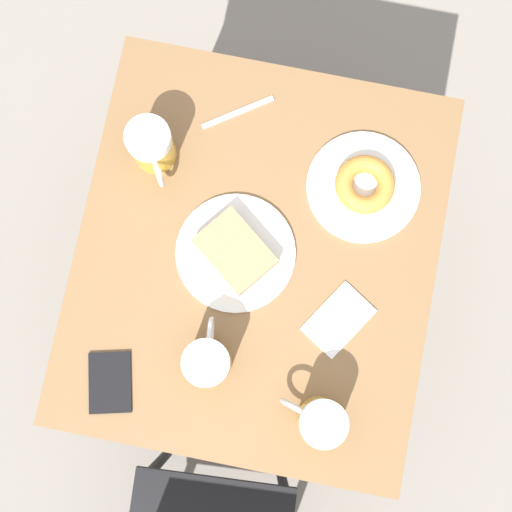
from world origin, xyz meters
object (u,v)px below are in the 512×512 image
passport_near_edge (110,383)px  beer_mug_center (208,361)px  beer_mug_right (320,421)px  napkin_folded (338,320)px  plate_with_cake (235,254)px  plate_with_donut (364,186)px  beer_mug_left (152,146)px  fork (238,112)px

passport_near_edge → beer_mug_center: bearing=-156.6°
beer_mug_right → napkin_folded: bearing=-91.8°
plate_with_cake → passport_near_edge: (0.20, 0.31, -0.01)m
passport_near_edge → plate_with_cake: bearing=-122.9°
beer_mug_center → plate_with_donut: bearing=-120.2°
beer_mug_left → beer_mug_right: bearing=132.8°
fork → beer_mug_right: bearing=115.5°
plate_with_cake → beer_mug_left: size_ratio=1.94×
beer_mug_center → fork: bearing=-84.7°
plate_with_cake → passport_near_edge: 0.37m
beer_mug_right → fork: size_ratio=0.94×
napkin_folded → passport_near_edge: size_ratio=1.18×
napkin_folded → passport_near_edge: 0.50m
beer_mug_right → passport_near_edge: size_ratio=0.96×
plate_with_cake → napkin_folded: (-0.24, 0.09, -0.02)m
plate_with_cake → passport_near_edge: plate_with_cake is taller
passport_near_edge → plate_with_donut: bearing=-130.9°
beer_mug_center → beer_mug_right: same height
fork → beer_mug_left: bearing=39.6°
beer_mug_left → passport_near_edge: size_ratio=0.92×
fork → passport_near_edge: bearing=77.0°
beer_mug_center → fork: beer_mug_center is taller
plate_with_cake → passport_near_edge: size_ratio=1.79×
napkin_folded → beer_mug_right: bearing=88.2°
plate_with_donut → beer_mug_center: beer_mug_center is taller
beer_mug_left → passport_near_edge: (-0.01, 0.50, -0.06)m
plate_with_donut → fork: 0.32m
plate_with_donut → beer_mug_left: size_ratio=1.87×
plate_with_cake → fork: (0.06, -0.31, -0.02)m
beer_mug_right → napkin_folded: 0.22m
plate_with_cake → beer_mug_center: size_ratio=1.84×
beer_mug_center → passport_near_edge: beer_mug_center is taller
plate_with_donut → fork: size_ratio=1.69×
beer_mug_left → fork: size_ratio=0.90×
plate_with_cake → napkin_folded: size_ratio=1.52×
plate_with_cake → beer_mug_right: (-0.23, 0.30, 0.05)m
plate_with_cake → napkin_folded: 0.26m
beer_mug_right → passport_near_edge: bearing=1.7°
plate_with_donut → beer_mug_left: bearing=2.1°
beer_mug_left → beer_mug_right: 0.66m
beer_mug_center → fork: 0.55m
beer_mug_left → beer_mug_center: size_ratio=0.95×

